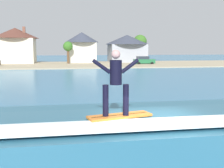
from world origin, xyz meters
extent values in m
cube|color=#2B617A|center=(-0.23, 1.07, 0.85)|extent=(10.97, 4.41, 1.70)
cube|color=#2B617A|center=(-0.23, 0.51, 1.79)|extent=(9.33, 1.98, 0.19)
cube|color=white|center=(-0.23, -0.37, 1.84)|extent=(9.88, 0.79, 0.12)
cube|color=orange|center=(-0.96, 0.26, 1.93)|extent=(1.84, 0.90, 0.06)
cube|color=black|center=(-0.96, 0.26, 1.96)|extent=(1.60, 0.41, 0.01)
cylinder|color=black|center=(-1.36, 0.19, 2.39)|extent=(0.16, 0.16, 0.85)
cylinder|color=black|center=(-0.80, 0.19, 2.39)|extent=(0.16, 0.16, 0.85)
cylinder|color=black|center=(-1.08, 0.19, 3.14)|extent=(0.32, 0.32, 0.65)
sphere|color=tan|center=(-1.08, 0.19, 3.62)|extent=(0.24, 0.24, 0.24)
cylinder|color=black|center=(-1.46, 0.19, 3.31)|extent=(0.50, 0.10, 0.40)
cylinder|color=black|center=(-0.70, 0.19, 3.31)|extent=(0.50, 0.10, 0.40)
cube|color=tan|center=(0.00, 54.33, 0.09)|extent=(120.00, 22.65, 0.19)
cube|color=#23663D|center=(15.09, 52.84, 0.77)|extent=(4.50, 1.95, 0.90)
cube|color=#262D38|center=(14.76, 52.84, 1.54)|extent=(2.48, 1.76, 0.64)
cylinder|color=black|center=(16.56, 53.86, 0.32)|extent=(0.64, 0.22, 0.64)
cylinder|color=black|center=(16.56, 51.81, 0.32)|extent=(0.64, 0.22, 0.64)
cylinder|color=black|center=(13.63, 53.86, 0.32)|extent=(0.64, 0.22, 0.64)
cylinder|color=black|center=(13.63, 51.81, 0.32)|extent=(0.64, 0.22, 0.64)
cube|color=beige|center=(-13.05, 61.42, 2.91)|extent=(8.55, 7.79, 5.82)
cone|color=brown|center=(-13.05, 61.42, 7.00)|extent=(10.61, 10.61, 2.37)
cube|color=brown|center=(-10.91, 60.25, 7.50)|extent=(0.60, 0.60, 1.80)
cube|color=#9EA3AD|center=(13.31, 61.97, 2.25)|extent=(8.71, 7.28, 4.50)
cone|color=#383D4C|center=(13.31, 61.97, 5.66)|extent=(10.79, 10.79, 2.31)
cube|color=silver|center=(2.12, 61.00, 2.48)|extent=(6.40, 4.79, 4.95)
cone|color=#383D4C|center=(2.12, 61.00, 6.14)|extent=(7.94, 7.94, 2.37)
cylinder|color=brown|center=(-1.24, 56.81, 1.68)|extent=(0.53, 0.53, 3.36)
sphere|color=#346923|center=(-1.24, 56.81, 4.01)|extent=(2.15, 2.15, 2.15)
cylinder|color=brown|center=(16.59, 61.78, 2.11)|extent=(0.46, 0.46, 4.22)
sphere|color=#376622|center=(16.59, 61.78, 5.21)|extent=(3.30, 3.30, 3.30)
camera|label=1|loc=(-2.46, -7.20, 3.80)|focal=45.61mm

